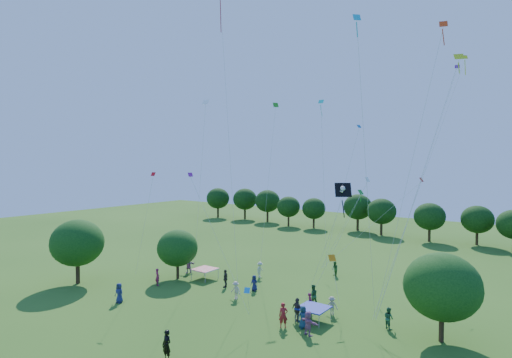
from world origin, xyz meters
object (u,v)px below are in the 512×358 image
object	(u,v)px
near_tree_west	(77,243)
man_in_black	(167,345)
pirate_kite	(342,192)
red_high_kite	(224,52)
tent_blue	(313,308)
near_tree_north	(178,248)
tent_red_stripe	(205,269)
near_tree_east	(442,287)

from	to	relation	value
near_tree_west	man_in_black	bearing A→B (deg)	-15.17
man_in_black	pirate_kite	size ratio (longest dim) A/B	0.20
pirate_kite	red_high_kite	size ratio (longest dim) A/B	0.37
near_tree_west	red_high_kite	xyz separation A→B (m)	(15.20, 5.24, 17.88)
tent_blue	near_tree_north	bearing A→B (deg)	174.71
tent_red_stripe	tent_blue	distance (m)	15.04
man_in_black	pirate_kite	bearing A→B (deg)	47.50
near_tree_west	pirate_kite	xyz separation A→B (m)	(27.53, 2.90, 6.17)
tent_red_stripe	tent_blue	xyz separation A→B (m)	(14.69, -3.23, 0.00)
tent_blue	pirate_kite	world-z (taller)	pirate_kite
near_tree_west	near_tree_east	world-z (taller)	near_tree_west
man_in_black	tent_red_stripe	bearing A→B (deg)	127.36
tent_blue	red_high_kite	distance (m)	22.80
near_tree_west	near_tree_north	world-z (taller)	near_tree_west
near_tree_north	man_in_black	bearing A→B (deg)	-44.66
near_tree_west	pirate_kite	bearing A→B (deg)	6.01
pirate_kite	man_in_black	bearing A→B (deg)	-133.86
tent_blue	tent_red_stripe	bearing A→B (deg)	167.61
near_tree_west	tent_red_stripe	size ratio (longest dim) A/B	2.98
tent_red_stripe	man_in_black	xyz separation A→B (m)	(10.31, -14.19, -0.08)
near_tree_north	tent_blue	xyz separation A→B (m)	(17.07, -1.58, -2.25)
man_in_black	red_high_kite	bearing A→B (deg)	114.13
near_tree_east	pirate_kite	bearing A→B (deg)	-137.71
near_tree_west	tent_red_stripe	bearing A→B (deg)	43.57
near_tree_north	pirate_kite	world-z (taller)	pirate_kite
near_tree_north	man_in_black	world-z (taller)	near_tree_north
pirate_kite	near_tree_north	bearing A→B (deg)	168.14
red_high_kite	man_in_black	bearing A→B (deg)	-67.23
near_tree_west	red_high_kite	distance (m)	24.04
near_tree_north	red_high_kite	distance (m)	20.61
near_tree_north	near_tree_east	size ratio (longest dim) A/B	0.85
near_tree_east	man_in_black	size ratio (longest dim) A/B	3.20
near_tree_north	red_high_kite	world-z (taller)	red_high_kite
near_tree_east	tent_red_stripe	distance (m)	23.67
near_tree_east	man_in_black	bearing A→B (deg)	-135.34
tent_red_stripe	man_in_black	distance (m)	17.54
tent_red_stripe	man_in_black	size ratio (longest dim) A/B	1.15
near_tree_east	tent_blue	xyz separation A→B (m)	(-8.79, -2.05, -2.80)
near_tree_west	red_high_kite	bearing A→B (deg)	19.04
tent_blue	red_high_kite	xyz separation A→B (m)	(-8.81, -0.40, 21.02)
pirate_kite	near_tree_west	bearing A→B (deg)	-173.99
near_tree_north	pirate_kite	size ratio (longest dim) A/B	0.54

